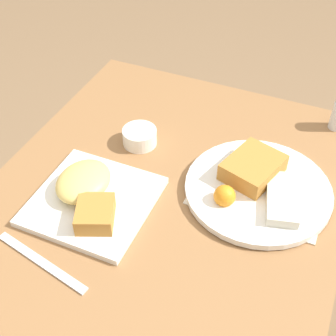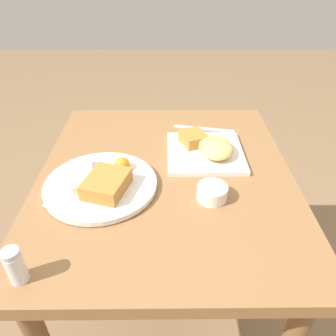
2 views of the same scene
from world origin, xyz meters
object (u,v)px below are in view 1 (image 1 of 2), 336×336
plate_oval_far (257,185)px  butter_knife (41,262)px  sauce_ramekin (140,136)px  plate_square_near (90,195)px

plate_oval_far → butter_knife: (0.33, -0.31, -0.02)m
butter_knife → sauce_ramekin: bearing=99.0°
plate_square_near → plate_oval_far: plate_square_near is taller
plate_square_near → plate_oval_far: (-0.16, 0.30, -0.00)m
plate_square_near → sauce_ramekin: (-0.21, 0.01, -0.00)m
plate_square_near → plate_oval_far: bearing=118.6°
plate_square_near → butter_knife: (0.16, -0.01, -0.02)m
plate_oval_far → sauce_ramekin: (-0.04, -0.29, 0.00)m
plate_oval_far → sauce_ramekin: plate_oval_far is taller
plate_square_near → butter_knife: bearing=-2.4°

